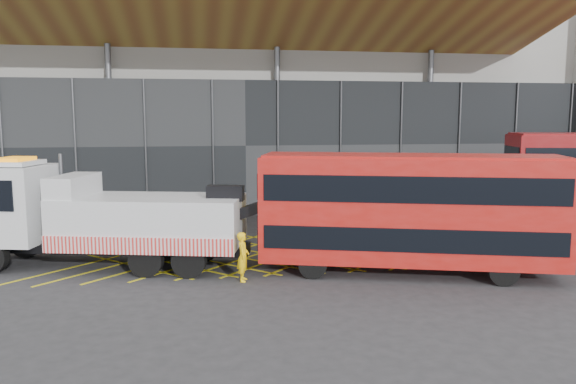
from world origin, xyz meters
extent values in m
plane|color=#2A2B2D|center=(0.00, 0.00, 0.00)|extent=(120.00, 120.00, 0.00)
cube|color=yellow|center=(-4.80, 0.00, 0.01)|extent=(7.16, 7.16, 0.01)
cube|color=yellow|center=(-4.80, 0.00, 0.01)|extent=(7.16, 7.16, 0.01)
cube|color=yellow|center=(-3.20, 0.00, 0.01)|extent=(7.16, 7.16, 0.01)
cube|color=yellow|center=(-3.20, 0.00, 0.01)|extent=(7.16, 7.16, 0.01)
cube|color=yellow|center=(-1.60, 0.00, 0.01)|extent=(7.16, 7.16, 0.01)
cube|color=yellow|center=(-1.60, 0.00, 0.01)|extent=(7.16, 7.16, 0.01)
cube|color=yellow|center=(0.00, 0.00, 0.01)|extent=(7.16, 7.16, 0.01)
cube|color=yellow|center=(0.00, 0.00, 0.01)|extent=(7.16, 7.16, 0.01)
cube|color=yellow|center=(1.60, 0.00, 0.01)|extent=(7.16, 7.16, 0.01)
cube|color=yellow|center=(1.60, 0.00, 0.01)|extent=(7.16, 7.16, 0.01)
cube|color=yellow|center=(3.20, 0.00, 0.01)|extent=(7.16, 7.16, 0.01)
cube|color=yellow|center=(3.20, 0.00, 0.01)|extent=(7.16, 7.16, 0.01)
cube|color=yellow|center=(4.80, 0.00, 0.01)|extent=(7.16, 7.16, 0.01)
cube|color=yellow|center=(4.80, 0.00, 0.01)|extent=(7.16, 7.16, 0.01)
cube|color=yellow|center=(6.40, 0.00, 0.01)|extent=(7.16, 7.16, 0.01)
cube|color=yellow|center=(6.40, 0.00, 0.01)|extent=(7.16, 7.16, 0.01)
cube|color=yellow|center=(8.00, 0.00, 0.01)|extent=(7.16, 7.16, 0.01)
cube|color=yellow|center=(8.00, 0.00, 0.01)|extent=(7.16, 7.16, 0.01)
cube|color=yellow|center=(9.60, 0.00, 0.01)|extent=(7.16, 7.16, 0.01)
cube|color=yellow|center=(9.60, 0.00, 0.01)|extent=(7.16, 7.16, 0.01)
cube|color=gray|center=(2.00, 19.00, 9.00)|extent=(55.00, 14.00, 18.00)
cube|color=black|center=(2.00, 11.70, 4.00)|extent=(55.00, 0.80, 8.00)
cube|color=#975C2C|center=(0.00, 8.00, 11.50)|extent=(40.00, 11.93, 4.07)
cylinder|color=#595B60|center=(-6.00, 11.50, 5.00)|extent=(0.36, 0.36, 10.00)
cylinder|color=#595B60|center=(4.00, 11.50, 5.00)|extent=(0.36, 0.36, 10.00)
cylinder|color=#595B60|center=(14.00, 11.50, 5.00)|extent=(0.36, 0.36, 10.00)
cube|color=black|center=(-4.42, -1.26, 0.79)|extent=(10.71, 3.74, 0.40)
cube|color=silver|center=(-8.15, -0.31, 2.44)|extent=(3.33, 3.41, 2.94)
cube|color=orange|center=(-7.93, -0.37, 4.17)|extent=(1.32, 1.57, 0.14)
cube|color=silver|center=(-2.88, -1.65, 1.87)|extent=(7.50, 4.47, 1.81)
cube|color=red|center=(-3.24, -3.06, 1.19)|extent=(6.82, 1.79, 0.62)
cube|color=silver|center=(-5.74, -0.93, 3.17)|extent=(1.77, 2.91, 0.79)
cube|color=black|center=(-0.03, -2.37, 2.94)|extent=(1.46, 0.88, 0.57)
cube|color=black|center=(1.07, -2.65, 2.38)|extent=(2.50, 0.99, 1.22)
cylinder|color=black|center=(-8.08, 0.89, 0.62)|extent=(1.31, 0.69, 1.25)
cylinder|color=black|center=(-1.42, -3.25, 0.62)|extent=(1.31, 0.69, 1.25)
cylinder|color=black|center=(-0.83, -0.94, 0.62)|extent=(1.31, 0.69, 1.25)
cylinder|color=#595B60|center=(-6.45, 0.42, 3.06)|extent=(0.16, 0.16, 2.49)
cube|color=#AD140F|center=(6.58, -4.05, 2.42)|extent=(11.07, 5.60, 3.81)
cube|color=black|center=(6.58, -4.05, 1.52)|extent=(10.68, 5.53, 0.84)
cube|color=black|center=(6.58, -4.05, 3.29)|extent=(10.68, 5.53, 0.93)
cube|color=black|center=(1.40, -2.44, 1.57)|extent=(0.71, 2.13, 1.28)
cube|color=black|center=(1.40, -2.44, 3.29)|extent=(0.71, 2.13, 0.93)
cube|color=yellow|center=(1.39, -2.44, 2.51)|extent=(0.58, 1.69, 0.34)
cube|color=#AD140F|center=(6.58, -4.05, 4.36)|extent=(10.81, 5.34, 0.12)
cylinder|color=black|center=(2.97, -4.08, 0.51)|extent=(1.06, 0.58, 1.02)
cylinder|color=black|center=(3.62, -1.98, 0.51)|extent=(1.06, 0.58, 1.02)
cylinder|color=black|center=(9.26, -6.03, 0.51)|extent=(1.06, 0.58, 1.02)
cylinder|color=black|center=(9.91, -3.93, 0.51)|extent=(1.06, 0.58, 1.02)
cube|color=black|center=(15.95, 4.90, 1.75)|extent=(0.64, 2.39, 1.42)
cube|color=black|center=(15.95, 4.90, 3.66)|extent=(0.64, 2.39, 1.04)
cube|color=yellow|center=(15.94, 4.90, 2.78)|extent=(0.52, 1.91, 0.38)
cylinder|color=black|center=(17.80, 3.17, 0.57)|extent=(1.18, 0.59, 1.14)
cylinder|color=black|center=(18.39, 5.58, 0.57)|extent=(1.18, 0.59, 1.14)
imported|color=yellow|center=(0.47, -3.97, 0.88)|extent=(0.53, 0.70, 1.76)
camera|label=1|loc=(-1.16, -23.26, 5.78)|focal=35.00mm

